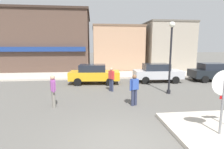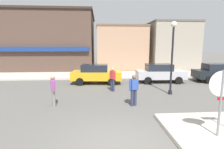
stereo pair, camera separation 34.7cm
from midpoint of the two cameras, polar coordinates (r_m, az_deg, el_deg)
ground_plane at (r=5.70m, az=3.93°, el=-22.70°), size 160.00×160.00×0.00m
kerb_far at (r=18.06m, az=-1.83°, el=-0.16°), size 80.00×4.00×0.15m
stop_sign at (r=6.55m, az=33.38°, el=-5.55°), size 0.82×0.09×2.30m
lamp_post at (r=11.44m, az=20.01°, el=8.39°), size 0.36×0.36×4.54m
parked_car_nearest at (r=14.26m, az=-4.48°, el=0.30°), size 4.12×2.11×1.56m
parked_car_second at (r=15.31m, az=16.01°, el=0.58°), size 4.07×2.00×1.56m
parked_car_third at (r=17.57m, az=31.82°, el=0.62°), size 4.09×2.06×1.56m
pedestrian_crossing_near at (r=8.94m, az=8.24°, el=-4.77°), size 0.54×0.34×1.61m
pedestrian_crossing_far at (r=9.20m, az=-17.62°, el=-4.72°), size 0.32×0.55×1.61m
pedestrian_kerb_side at (r=11.73m, az=1.03°, el=-1.33°), size 0.40×0.50×1.61m
building_corner_shop at (r=25.44m, az=-18.15°, el=10.12°), size 11.02×10.34×7.23m
building_storefront_left_near at (r=22.99m, az=3.22°, el=8.52°), size 6.13×5.84×5.48m
building_storefront_left_mid at (r=24.36m, az=18.41°, el=8.69°), size 5.63×6.41×5.97m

